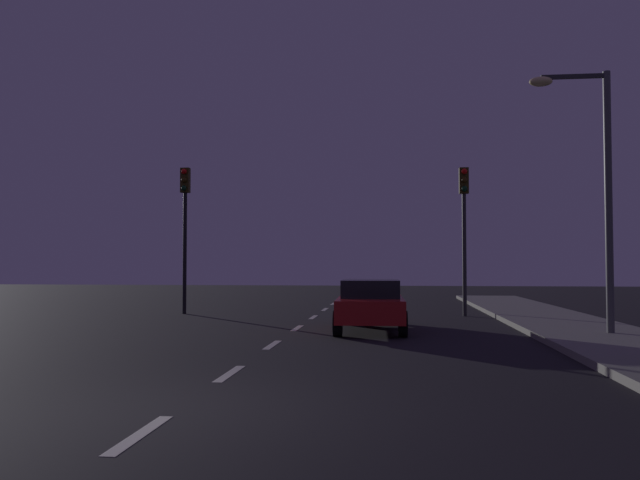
{
  "coord_description": "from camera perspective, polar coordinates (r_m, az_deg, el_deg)",
  "views": [
    {
      "loc": [
        2.62,
        -7.81,
        1.77
      ],
      "look_at": [
        0.27,
        13.55,
        2.58
      ],
      "focal_mm": 36.57,
      "sensor_mm": 36.0,
      "label": 1
    }
  ],
  "objects": [
    {
      "name": "ground_plane",
      "position": [
        15.15,
        -3.77,
        -8.88
      ],
      "size": [
        80.0,
        80.0,
        0.0
      ],
      "primitive_type": "plane",
      "color": "black"
    },
    {
      "name": "sidewalk_curb_right",
      "position": [
        15.69,
        24.62,
        -8.18
      ],
      "size": [
        3.0,
        40.0,
        0.15
      ],
      "primitive_type": "cube",
      "color": "gray",
      "rests_on": "ground_plane"
    },
    {
      "name": "lane_stripe_nearest",
      "position": [
        7.33,
        -15.47,
        -16.05
      ],
      "size": [
        0.16,
        1.6,
        0.01
      ],
      "primitive_type": "cube",
      "color": "silver",
      "rests_on": "ground_plane"
    },
    {
      "name": "lane_stripe_second",
      "position": [
        10.88,
        -7.9,
        -11.5
      ],
      "size": [
        0.16,
        1.6,
        0.01
      ],
      "primitive_type": "cube",
      "color": "silver",
      "rests_on": "ground_plane"
    },
    {
      "name": "lane_stripe_third",
      "position": [
        14.56,
        -4.19,
        -9.13
      ],
      "size": [
        0.16,
        1.6,
        0.01
      ],
      "primitive_type": "cube",
      "color": "silver",
      "rests_on": "ground_plane"
    },
    {
      "name": "lane_stripe_fourth",
      "position": [
        18.29,
        -2.01,
        -7.71
      ],
      "size": [
        0.16,
        1.6,
        0.01
      ],
      "primitive_type": "cube",
      "color": "silver",
      "rests_on": "ground_plane"
    },
    {
      "name": "lane_stripe_fifth",
      "position": [
        22.04,
        -0.58,
        -6.76
      ],
      "size": [
        0.16,
        1.6,
        0.01
      ],
      "primitive_type": "cube",
      "color": "silver",
      "rests_on": "ground_plane"
    },
    {
      "name": "lane_stripe_sixth",
      "position": [
        25.81,
        0.43,
        -6.09
      ],
      "size": [
        0.16,
        1.6,
        0.01
      ],
      "primitive_type": "cube",
      "color": "silver",
      "rests_on": "ground_plane"
    },
    {
      "name": "lane_stripe_seventh",
      "position": [
        29.58,
        1.18,
        -5.59
      ],
      "size": [
        0.16,
        1.6,
        0.01
      ],
      "primitive_type": "cube",
      "color": "silver",
      "rests_on": "ground_plane"
    },
    {
      "name": "traffic_signal_left",
      "position": [
        24.06,
        -11.74,
        2.42
      ],
      "size": [
        0.32,
        0.38,
        5.28
      ],
      "color": "black",
      "rests_on": "ground_plane"
    },
    {
      "name": "traffic_signal_right",
      "position": [
        23.01,
        12.5,
        2.39
      ],
      "size": [
        0.32,
        0.38,
        5.12
      ],
      "color": "#2D2D30",
      "rests_on": "ground_plane"
    },
    {
      "name": "car_stopped_ahead",
      "position": [
        17.73,
        4.45,
        -5.58
      ],
      "size": [
        1.91,
        4.55,
        1.37
      ],
      "color": "#B21919",
      "rests_on": "ground_plane"
    },
    {
      "name": "street_lamp_right",
      "position": [
        17.06,
        22.88,
        5.28
      ],
      "size": [
        1.91,
        0.36,
        6.44
      ],
      "color": "#4C4C51",
      "rests_on": "ground_plane"
    }
  ]
}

